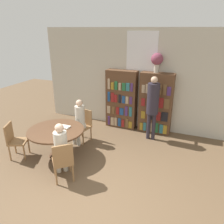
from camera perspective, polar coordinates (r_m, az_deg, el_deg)
The scene contains 13 objects.
ground_plane at distance 4.30m, azimuth -7.50°, elevation -23.01°, with size 16.00×16.00×0.00m, color brown.
wall_back at distance 6.65m, azimuth 7.52°, elevation 8.17°, with size 6.40×0.07×3.00m.
bookshelf_left at distance 6.78m, azimuth 2.49°, elevation 3.28°, with size 0.95×0.34×1.81m.
bookshelf_right at distance 6.52m, azimuth 11.35°, elevation 2.13°, with size 0.95×0.34×1.81m.
flower_vase at distance 6.25m, azimuth 11.68°, elevation 13.16°, with size 0.33×0.33×0.54m.
reading_table at distance 5.42m, azimuth -14.37°, elevation -5.47°, with size 1.33×1.33×0.72m.
chair_near_camera at distance 5.77m, azimuth -24.14°, elevation -6.42°, with size 0.53×0.53×0.89m.
chair_left_side at distance 6.11m, azimuth -7.37°, elevation -3.07°, with size 0.47×0.47×0.89m.
chair_far_side at distance 4.60m, azimuth -12.69°, elevation -12.17°, with size 0.57×0.57×0.89m.
seated_reader_left at distance 5.91m, azimuth -8.60°, elevation -1.88°, with size 0.32×0.39×1.23m.
seated_reader_right at distance 4.65m, azimuth -13.23°, elevation -8.84°, with size 0.41×0.42×1.23m.
librarian_standing at distance 5.98m, azimuth 10.63°, elevation 2.65°, with size 0.32×0.59×1.81m.
open_book_on_table at distance 5.43m, azimuth -12.23°, elevation -3.83°, with size 0.24×0.18×0.03m.
Camera 1 is at (1.63, -2.63, 2.98)m, focal length 35.00 mm.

